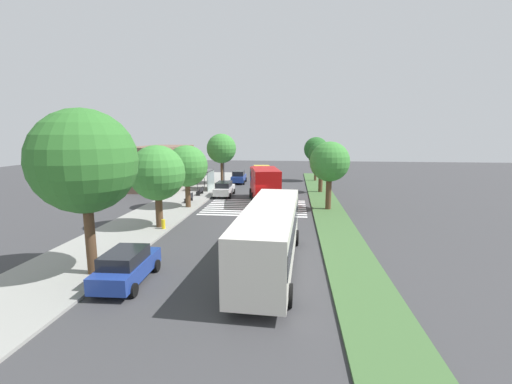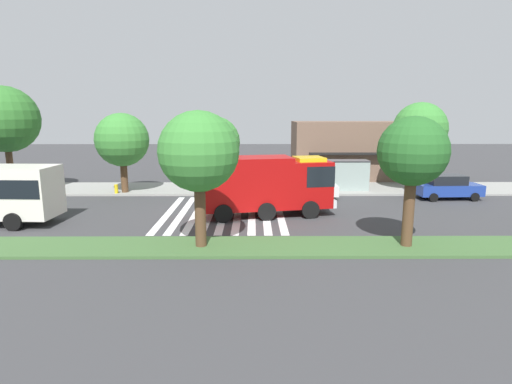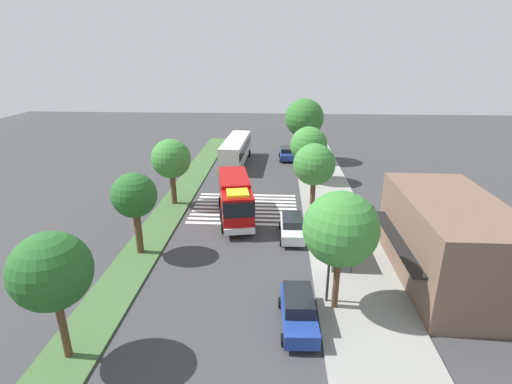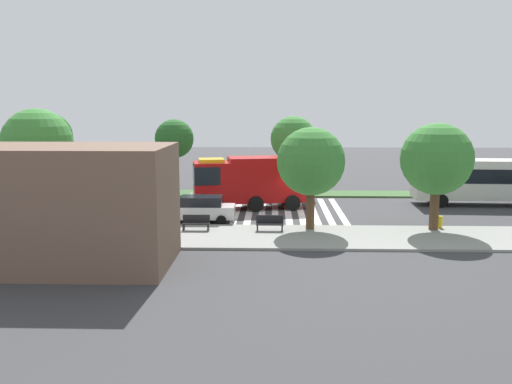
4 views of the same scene
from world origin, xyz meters
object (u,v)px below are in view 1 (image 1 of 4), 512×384
(bench_near_shelter, at_px, (200,191))
(sidewalk_tree_far_west, at_px, (84,162))
(street_lamp, at_px, (224,158))
(sidewalk_tree_west, at_px, (157,173))
(fire_hydrant, at_px, (163,224))
(transit_bus, at_px, (270,232))
(parked_car_mid, at_px, (224,189))
(median_tree_center, at_px, (316,149))
(bench_west_of_shelter, at_px, (189,198))
(parked_car_east, at_px, (239,177))
(sidewalk_tree_center, at_px, (187,166))
(bus_stop_shelter, at_px, (208,176))
(parked_car_west, at_px, (127,266))
(sidewalk_tree_far_east, at_px, (221,149))
(fire_truck, at_px, (264,183))
(median_tree_far_west, at_px, (330,162))
(median_tree_west, at_px, (321,156))

(bench_near_shelter, distance_m, sidewalk_tree_far_west, 23.58)
(street_lamp, bearing_deg, sidewalk_tree_west, 179.00)
(bench_near_shelter, xyz_separation_m, fire_hydrant, (-14.51, -1.12, -0.10))
(transit_bus, xyz_separation_m, street_lamp, (29.85, 8.62, 1.81))
(parked_car_mid, xyz_separation_m, street_lamp, (8.70, 1.80, 2.97))
(parked_car_mid, distance_m, median_tree_center, 18.38)
(sidewalk_tree_far_west, bearing_deg, bench_west_of_shelter, 1.91)
(fire_hydrant, bearing_deg, transit_bus, -127.09)
(parked_car_east, relative_size, sidewalk_tree_center, 0.79)
(bus_stop_shelter, height_order, sidewalk_tree_west, sidewalk_tree_west)
(parked_car_west, xyz_separation_m, median_tree_center, (37.75, -11.35, 4.01))
(sidewalk_tree_far_east, bearing_deg, median_tree_center, -70.99)
(fire_truck, distance_m, sidewalk_tree_far_west, 21.75)
(parked_car_east, relative_size, bench_near_shelter, 2.98)
(transit_bus, relative_size, sidewalk_tree_far_west, 1.42)
(transit_bus, height_order, median_tree_far_west, median_tree_far_west)
(median_tree_center, height_order, fire_hydrant, median_tree_center)
(fire_truck, relative_size, sidewalk_tree_west, 1.41)
(parked_car_west, bearing_deg, parked_car_east, -2.16)
(fire_truck, relative_size, bench_near_shelter, 5.54)
(fire_truck, distance_m, street_lamp, 13.59)
(parked_car_mid, bearing_deg, bench_west_of_shelter, 146.99)
(bench_west_of_shelter, distance_m, street_lamp, 13.65)
(fire_truck, xyz_separation_m, sidewalk_tree_center, (-3.93, 7.12, 2.03))
(bench_west_of_shelter, height_order, sidewalk_tree_west, sidewalk_tree_west)
(bench_west_of_shelter, distance_m, median_tree_west, 16.77)
(sidewalk_tree_center, xyz_separation_m, median_tree_center, (20.79, -13.56, 0.76))
(parked_car_west, relative_size, bench_near_shelter, 2.79)
(transit_bus, relative_size, median_tree_center, 1.80)
(sidewalk_tree_center, height_order, sidewalk_tree_far_east, sidewalk_tree_far_east)
(bus_stop_shelter, height_order, fire_hydrant, bus_stop_shelter)
(median_tree_far_west, bearing_deg, transit_bus, 162.94)
(median_tree_center, bearing_deg, street_lamp, 111.51)
(sidewalk_tree_far_east, bearing_deg, parked_car_mid, -166.56)
(bus_stop_shelter, xyz_separation_m, fire_hydrant, (-18.51, -1.15, -1.40))
(parked_car_east, distance_m, street_lamp, 3.99)
(street_lamp, height_order, sidewalk_tree_far_east, sidewalk_tree_far_east)
(bench_west_of_shelter, distance_m, fire_hydrant, 10.26)
(sidewalk_tree_far_west, relative_size, median_tree_far_west, 1.30)
(sidewalk_tree_center, bearing_deg, median_tree_center, -33.10)
(bench_near_shelter, bearing_deg, median_tree_west, -75.41)
(street_lamp, height_order, sidewalk_tree_center, street_lamp)
(parked_car_mid, height_order, sidewalk_tree_west, sidewalk_tree_west)
(bench_west_of_shelter, xyz_separation_m, fire_hydrant, (-10.19, -1.12, -0.10))
(parked_car_east, xyz_separation_m, bench_west_of_shelter, (-15.27, 2.83, -0.34))
(bus_stop_shelter, xyz_separation_m, bench_near_shelter, (-4.00, -0.03, -1.30))
(sidewalk_tree_far_west, height_order, median_tree_center, sidewalk_tree_far_west)
(parked_car_mid, distance_m, bench_west_of_shelter, 5.34)
(parked_car_east, xyz_separation_m, transit_bus, (-31.90, -6.81, 1.10))
(bus_stop_shelter, relative_size, median_tree_center, 0.53)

